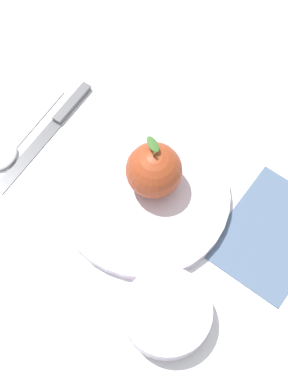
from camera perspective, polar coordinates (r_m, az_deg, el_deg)
The scene contains 7 objects.
ground_plane at distance 0.77m, azimuth -1.03°, elevation 0.13°, with size 2.40×2.40×0.00m, color silver.
dinner_plate at distance 0.76m, azimuth -0.00°, elevation -0.34°, with size 0.23×0.23×0.02m.
apple at distance 0.73m, azimuth 0.98°, elevation 2.46°, with size 0.07×0.07×0.09m.
side_bowl at distance 0.70m, azimuth 2.37°, elevation -12.27°, with size 0.11×0.11×0.03m.
knife at distance 0.83m, azimuth -9.32°, elevation 6.68°, with size 0.17×0.15×0.01m.
spoon at distance 0.82m, azimuth -13.50°, elevation 4.38°, with size 0.14×0.12×0.01m.
linen_napkin at distance 0.76m, azimuth 12.92°, elevation -4.14°, with size 0.12×0.16×0.00m, color slate.
Camera 1 is at (-0.33, 0.04, 0.70)m, focal length 52.05 mm.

